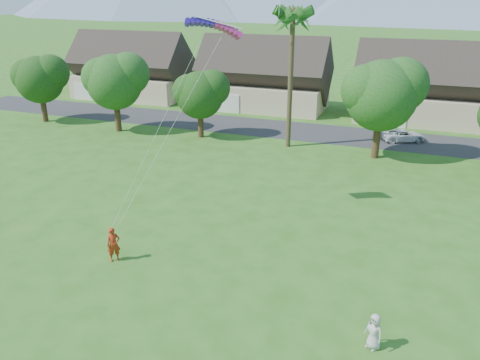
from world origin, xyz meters
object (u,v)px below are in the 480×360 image
at_px(kite_flyer, 114,245).
at_px(parked_car, 403,135).
at_px(watcher, 374,332).
at_px(parafoil_kite, 214,24).

relative_size(kite_flyer, parked_car, 0.47).
bearing_deg(parked_car, watcher, 155.26).
bearing_deg(parafoil_kite, kite_flyer, -136.60).
bearing_deg(parafoil_kite, parked_car, 37.11).
bearing_deg(parked_car, parafoil_kite, 127.84).
height_order(kite_flyer, parafoil_kite, parafoil_kite).
xyz_separation_m(watcher, parafoil_kite, (-10.86, 9.60, 11.01)).
height_order(kite_flyer, parked_car, kite_flyer).
xyz_separation_m(watcher, parked_car, (-0.04, 30.53, -0.23)).
height_order(watcher, parafoil_kite, parafoil_kite).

